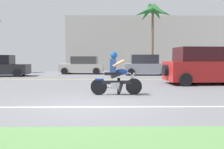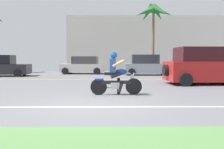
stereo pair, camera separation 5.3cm
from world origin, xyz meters
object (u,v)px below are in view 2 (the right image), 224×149
Objects in this scene: motorcyclist at (116,77)px; palm_tree_1 at (154,14)px; suv_nearby at (208,66)px; parked_car_2 at (147,66)px; parked_car_1 at (84,66)px.

motorcyclist is 0.30× the size of palm_tree_1.
parked_car_2 is at bearing 107.81° from suv_nearby.
palm_tree_1 is (-1.19, 9.08, 4.38)m from suv_nearby.
parked_car_2 is (2.75, 10.22, 0.08)m from motorcyclist.
parked_car_2 is at bearing -17.49° from parked_car_1.
palm_tree_1 reaches higher than parked_car_1.
palm_tree_1 is (0.95, 2.44, 4.56)m from parked_car_2.
motorcyclist is 0.50× the size of parked_car_1.
motorcyclist is at bearing -106.27° from palm_tree_1.
suv_nearby is (4.88, 3.58, 0.26)m from motorcyclist.
palm_tree_1 reaches higher than suv_nearby.
parked_car_2 reaches higher than parked_car_1.
palm_tree_1 is at bearing 68.81° from parked_car_2.
palm_tree_1 is (3.70, 12.66, 4.64)m from motorcyclist.
parked_car_1 is 0.60× the size of palm_tree_1.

